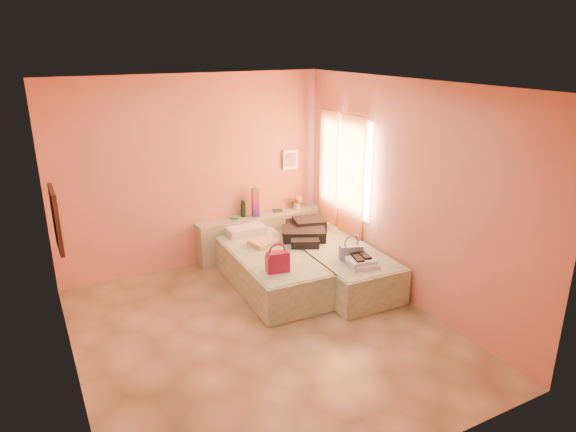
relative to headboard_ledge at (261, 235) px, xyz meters
name	(u,v)px	position (x,y,z in m)	size (l,w,h in m)	color
ground	(263,333)	(-0.98, -2.10, -0.33)	(4.50, 4.50, 0.00)	tan
room_walls	(256,171)	(-0.77, -1.53, 1.46)	(4.02, 4.51, 2.81)	tan
headboard_ledge	(261,235)	(0.00, 0.00, 0.00)	(2.05, 0.30, 0.65)	#AEB594
bed_left	(269,269)	(-0.38, -1.05, -0.08)	(0.90, 2.00, 0.50)	beige
bed_right	(337,265)	(0.52, -1.36, -0.08)	(0.90, 2.00, 0.50)	beige
water_bottle	(243,209)	(-0.26, 0.08, 0.45)	(0.07, 0.07, 0.25)	#153A1D
rainbow_box	(255,203)	(-0.09, 0.01, 0.55)	(0.10, 0.10, 0.44)	maroon
small_dish	(235,218)	(-0.41, 0.05, 0.34)	(0.13, 0.13, 0.03)	#4C8D65
green_book	(277,211)	(0.32, 0.06, 0.34)	(0.16, 0.11, 0.03)	#294D33
flower_vase	(297,201)	(0.65, 0.03, 0.46)	(0.21, 0.21, 0.27)	silver
magenta_handbag	(277,261)	(-0.55, -1.63, 0.31)	(0.28, 0.16, 0.26)	maroon
khaki_garment	(265,242)	(-0.31, -0.77, 0.21)	(0.39, 0.31, 0.07)	tan
clothes_pile	(307,232)	(0.35, -0.83, 0.27)	(0.66, 0.66, 0.20)	black
blue_handbag	(351,252)	(0.47, -1.76, 0.27)	(0.30, 0.13, 0.19)	#3C4E90
towel_stack	(363,262)	(0.48, -2.01, 0.23)	(0.35, 0.30, 0.10)	silver
sandal_pair	(361,256)	(0.49, -1.96, 0.29)	(0.20, 0.26, 0.03)	black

